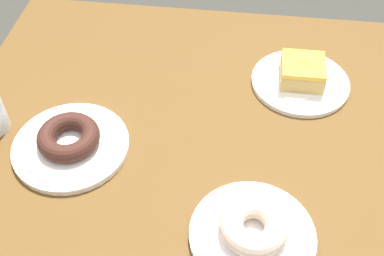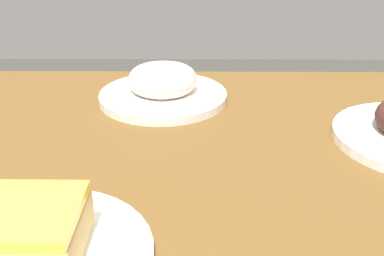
{
  "view_description": "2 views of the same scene",
  "coord_description": "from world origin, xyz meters",
  "px_view_note": "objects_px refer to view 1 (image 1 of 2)",
  "views": [
    {
      "loc": [
        -0.02,
        0.65,
        1.47
      ],
      "look_at": [
        0.06,
        0.06,
        0.81
      ],
      "focal_mm": 44.91,
      "sensor_mm": 36.0,
      "label": 1
    },
    {
      "loc": [
        -0.01,
        -0.45,
        1.05
      ],
      "look_at": [
        -0.02,
        0.09,
        0.79
      ],
      "focal_mm": 43.09,
      "sensor_mm": 36.0,
      "label": 2
    }
  ],
  "objects_px": {
    "plate_sugar_ring": "(252,235)",
    "donut_glazed_square": "(302,71)",
    "plate_chocolate_ring": "(71,146)",
    "donut_chocolate_ring": "(68,137)",
    "plate_glazed_square": "(300,82)",
    "donut_sugar_ring": "(254,226)"
  },
  "relations": [
    {
      "from": "donut_glazed_square",
      "to": "donut_chocolate_ring",
      "type": "distance_m",
      "value": 0.5
    },
    {
      "from": "donut_glazed_square",
      "to": "plate_chocolate_ring",
      "type": "bearing_deg",
      "value": 28.69
    },
    {
      "from": "plate_glazed_square",
      "to": "plate_chocolate_ring",
      "type": "height_order",
      "value": "plate_chocolate_ring"
    },
    {
      "from": "donut_glazed_square",
      "to": "donut_chocolate_ring",
      "type": "bearing_deg",
      "value": 28.69
    },
    {
      "from": "donut_glazed_square",
      "to": "plate_glazed_square",
      "type": "bearing_deg",
      "value": 0.0
    },
    {
      "from": "plate_glazed_square",
      "to": "plate_chocolate_ring",
      "type": "distance_m",
      "value": 0.5
    },
    {
      "from": "plate_chocolate_ring",
      "to": "donut_chocolate_ring",
      "type": "height_order",
      "value": "donut_chocolate_ring"
    },
    {
      "from": "donut_chocolate_ring",
      "to": "plate_sugar_ring",
      "type": "bearing_deg",
      "value": 157.04
    },
    {
      "from": "plate_chocolate_ring",
      "to": "donut_sugar_ring",
      "type": "distance_m",
      "value": 0.38
    },
    {
      "from": "plate_glazed_square",
      "to": "donut_sugar_ring",
      "type": "xyz_separation_m",
      "value": [
        0.09,
        0.39,
        0.03
      ]
    },
    {
      "from": "donut_chocolate_ring",
      "to": "donut_sugar_ring",
      "type": "relative_size",
      "value": 1.06
    },
    {
      "from": "plate_sugar_ring",
      "to": "donut_glazed_square",
      "type": "bearing_deg",
      "value": -102.68
    },
    {
      "from": "plate_glazed_square",
      "to": "plate_chocolate_ring",
      "type": "xyz_separation_m",
      "value": [
        0.44,
        0.24,
        0.0
      ]
    },
    {
      "from": "plate_chocolate_ring",
      "to": "plate_sugar_ring",
      "type": "xyz_separation_m",
      "value": [
        -0.35,
        0.15,
        0.0
      ]
    },
    {
      "from": "plate_chocolate_ring",
      "to": "plate_sugar_ring",
      "type": "distance_m",
      "value": 0.38
    },
    {
      "from": "plate_glazed_square",
      "to": "plate_sugar_ring",
      "type": "xyz_separation_m",
      "value": [
        0.09,
        0.39,
        0.0
      ]
    },
    {
      "from": "donut_chocolate_ring",
      "to": "plate_glazed_square",
      "type": "bearing_deg",
      "value": -151.31
    },
    {
      "from": "plate_glazed_square",
      "to": "donut_chocolate_ring",
      "type": "distance_m",
      "value": 0.5
    },
    {
      "from": "donut_sugar_ring",
      "to": "plate_sugar_ring",
      "type": "bearing_deg",
      "value": 0.0
    },
    {
      "from": "plate_chocolate_ring",
      "to": "donut_chocolate_ring",
      "type": "bearing_deg",
      "value": 0.0
    },
    {
      "from": "plate_chocolate_ring",
      "to": "plate_glazed_square",
      "type": "bearing_deg",
      "value": -151.31
    },
    {
      "from": "plate_chocolate_ring",
      "to": "donut_sugar_ring",
      "type": "bearing_deg",
      "value": 157.04
    }
  ]
}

